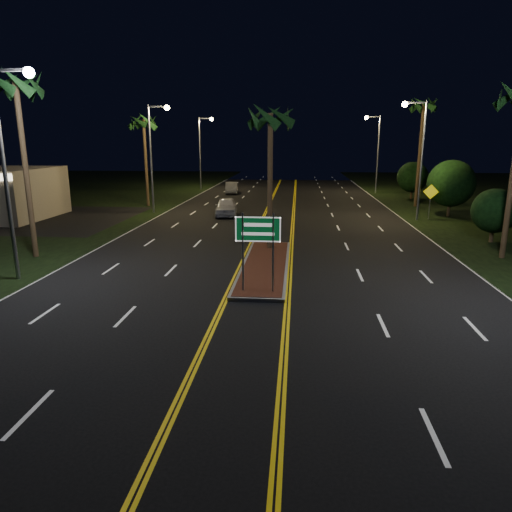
# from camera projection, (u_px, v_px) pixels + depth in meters

# --- Properties ---
(ground) EXTENTS (120.00, 120.00, 0.00)m
(ground) POSITION_uv_depth(u_px,v_px,m) (251.00, 321.00, 15.84)
(ground) COLOR black
(ground) RESTS_ON ground
(median_island) EXTENTS (2.25, 10.25, 0.17)m
(median_island) POSITION_uv_depth(u_px,v_px,m) (265.00, 265.00, 22.58)
(median_island) COLOR gray
(median_island) RESTS_ON ground
(highway_sign) EXTENTS (1.80, 0.08, 3.20)m
(highway_sign) POSITION_uv_depth(u_px,v_px,m) (258.00, 237.00, 17.96)
(highway_sign) COLOR gray
(highway_sign) RESTS_ON ground
(streetlight_left_near) EXTENTS (1.91, 0.44, 9.00)m
(streetlight_left_near) POSITION_uv_depth(u_px,v_px,m) (10.00, 151.00, 19.25)
(streetlight_left_near) COLOR gray
(streetlight_left_near) RESTS_ON ground
(streetlight_left_mid) EXTENTS (1.91, 0.44, 9.00)m
(streetlight_left_mid) POSITION_uv_depth(u_px,v_px,m) (155.00, 146.00, 38.57)
(streetlight_left_mid) COLOR gray
(streetlight_left_mid) RESTS_ON ground
(streetlight_left_far) EXTENTS (1.91, 0.44, 9.00)m
(streetlight_left_far) POSITION_uv_depth(u_px,v_px,m) (203.00, 145.00, 57.88)
(streetlight_left_far) COLOR gray
(streetlight_left_far) RESTS_ON ground
(streetlight_right_mid) EXTENTS (1.91, 0.44, 9.00)m
(streetlight_right_mid) POSITION_uv_depth(u_px,v_px,m) (418.00, 147.00, 34.78)
(streetlight_right_mid) COLOR gray
(streetlight_right_mid) RESTS_ON ground
(streetlight_right_far) EXTENTS (1.91, 0.44, 9.00)m
(streetlight_right_far) POSITION_uv_depth(u_px,v_px,m) (375.00, 145.00, 54.10)
(streetlight_right_far) COLOR gray
(streetlight_right_far) RESTS_ON ground
(palm_median) EXTENTS (2.40, 2.40, 8.30)m
(palm_median) POSITION_uv_depth(u_px,v_px,m) (270.00, 118.00, 24.21)
(palm_median) COLOR #382819
(palm_median) RESTS_ON ground
(palm_left_near) EXTENTS (2.40, 2.40, 9.80)m
(palm_left_near) POSITION_uv_depth(u_px,v_px,m) (16.00, 87.00, 22.54)
(palm_left_near) COLOR #382819
(palm_left_near) RESTS_ON ground
(palm_left_far) EXTENTS (2.40, 2.40, 8.80)m
(palm_left_far) POSITION_uv_depth(u_px,v_px,m) (144.00, 122.00, 42.11)
(palm_left_far) COLOR #382819
(palm_left_far) RESTS_ON ground
(palm_right_far) EXTENTS (2.40, 2.40, 10.30)m
(palm_right_far) POSITION_uv_depth(u_px,v_px,m) (424.00, 106.00, 41.47)
(palm_right_far) COLOR #382819
(palm_right_far) RESTS_ON ground
(shrub_near) EXTENTS (2.70, 2.70, 3.30)m
(shrub_near) POSITION_uv_depth(u_px,v_px,m) (495.00, 211.00, 27.71)
(shrub_near) COLOR #382819
(shrub_near) RESTS_ON ground
(shrub_mid) EXTENTS (3.78, 3.78, 4.62)m
(shrub_mid) POSITION_uv_depth(u_px,v_px,m) (451.00, 183.00, 37.13)
(shrub_mid) COLOR #382819
(shrub_mid) RESTS_ON ground
(shrub_far) EXTENTS (3.24, 3.24, 3.96)m
(shrub_far) POSITION_uv_depth(u_px,v_px,m) (413.00, 177.00, 48.84)
(shrub_far) COLOR #382819
(shrub_far) RESTS_ON ground
(car_near) EXTENTS (2.82, 5.44, 1.74)m
(car_near) POSITION_uv_depth(u_px,v_px,m) (226.00, 205.00, 38.17)
(car_near) COLOR silver
(car_near) RESTS_ON ground
(car_far) EXTENTS (2.56, 4.84, 1.54)m
(car_far) POSITION_uv_depth(u_px,v_px,m) (231.00, 187.00, 54.65)
(car_far) COLOR #999CA2
(car_far) RESTS_ON ground
(warning_sign) EXTENTS (1.12, 0.36, 2.77)m
(warning_sign) POSITION_uv_depth(u_px,v_px,m) (430.00, 196.00, 36.02)
(warning_sign) COLOR gray
(warning_sign) RESTS_ON ground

